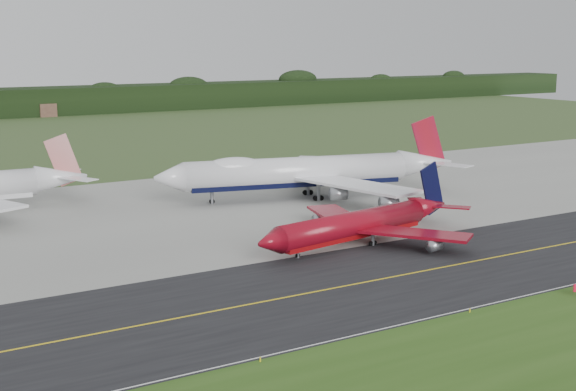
{
  "coord_description": "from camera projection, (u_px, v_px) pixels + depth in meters",
  "views": [
    {
      "loc": [
        -65.98,
        -87.75,
        32.14
      ],
      "look_at": [
        1.15,
        22.0,
        7.39
      ],
      "focal_mm": 50.0,
      "sensor_mm": 36.0,
      "label": 1
    }
  ],
  "objects": [
    {
      "name": "ground",
      "position": [
        362.0,
        273.0,
        113.39
      ],
      "size": [
        600.0,
        600.0,
        0.0
      ],
      "primitive_type": "plane",
      "color": "#384E24",
      "rests_on": "ground"
    },
    {
      "name": "grass_verge",
      "position": [
        562.0,
        353.0,
        84.07
      ],
      "size": [
        400.0,
        30.0,
        0.01
      ],
      "primitive_type": "cube",
      "color": "#2A4C16",
      "rests_on": "ground"
    },
    {
      "name": "taxiway",
      "position": [
        380.0,
        279.0,
        110.04
      ],
      "size": [
        400.0,
        32.0,
        0.02
      ],
      "primitive_type": "cube",
      "color": "black",
      "rests_on": "ground"
    },
    {
      "name": "apron",
      "position": [
        205.0,
        209.0,
        156.11
      ],
      "size": [
        400.0,
        78.0,
        0.01
      ],
      "primitive_type": "cube",
      "color": "gray",
      "rests_on": "ground"
    },
    {
      "name": "taxiway_centreline",
      "position": [
        380.0,
        279.0,
        110.03
      ],
      "size": [
        400.0,
        0.4,
        0.0
      ],
      "primitive_type": "cube",
      "color": "yellow",
      "rests_on": "taxiway"
    },
    {
      "name": "taxiway_edge_line",
      "position": [
        458.0,
        311.0,
        97.05
      ],
      "size": [
        400.0,
        0.25,
        0.0
      ],
      "primitive_type": "cube",
      "color": "silver",
      "rests_on": "taxiway"
    },
    {
      "name": "jet_ba_747",
      "position": [
        307.0,
        172.0,
        166.22
      ],
      "size": [
        64.7,
        52.63,
        16.44
      ],
      "color": "white",
      "rests_on": "ground"
    },
    {
      "name": "jet_red_737",
      "position": [
        362.0,
        224.0,
        129.53
      ],
      "size": [
        42.83,
        34.5,
        11.59
      ],
      "color": "maroon",
      "rests_on": "ground"
    },
    {
      "name": "edge_marker_left",
      "position": [
        260.0,
        359.0,
        81.74
      ],
      "size": [
        0.16,
        0.16,
        0.5
      ],
      "primitive_type": "cylinder",
      "color": "yellow",
      "rests_on": "ground"
    },
    {
      "name": "edge_marker_center",
      "position": [
        470.0,
        310.0,
        96.63
      ],
      "size": [
        0.16,
        0.16,
        0.5
      ],
      "primitive_type": "cylinder",
      "color": "yellow",
      "rests_on": "ground"
    }
  ]
}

